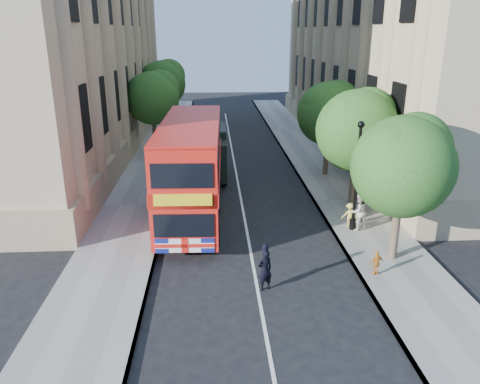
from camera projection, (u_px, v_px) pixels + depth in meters
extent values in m
plane|color=black|center=(260.00, 304.00, 16.27)|extent=(120.00, 120.00, 0.00)
cube|color=gray|center=(345.00, 201.00, 26.01)|extent=(3.50, 80.00, 0.12)
cube|color=gray|center=(136.00, 205.00, 25.36)|extent=(3.50, 80.00, 0.12)
cube|color=tan|center=(405.00, 31.00, 36.78)|extent=(12.00, 38.00, 18.00)
cube|color=tan|center=(48.00, 31.00, 35.20)|extent=(12.00, 38.00, 18.00)
cylinder|color=#473828|center=(395.00, 228.00, 18.96)|extent=(0.32, 0.32, 2.86)
sphere|color=#194C19|center=(403.00, 167.00, 18.12)|extent=(4.00, 4.00, 4.00)
sphere|color=#194C19|center=(416.00, 148.00, 18.32)|extent=(2.80, 2.80, 2.80)
sphere|color=#194C19|center=(394.00, 156.00, 17.64)|extent=(2.60, 2.60, 2.60)
cylinder|color=#473828|center=(353.00, 182.00, 24.61)|extent=(0.32, 0.32, 2.99)
sphere|color=#194C19|center=(357.00, 131.00, 23.72)|extent=(4.20, 4.20, 4.20)
sphere|color=#194C19|center=(367.00, 116.00, 23.91)|extent=(2.94, 2.94, 2.94)
sphere|color=#194C19|center=(350.00, 121.00, 23.23)|extent=(2.73, 2.73, 2.73)
cylinder|color=#473828|center=(326.00, 154.00, 30.28)|extent=(0.32, 0.32, 2.90)
sphere|color=#194C19|center=(329.00, 114.00, 29.42)|extent=(4.00, 4.00, 4.00)
sphere|color=#194C19|center=(337.00, 102.00, 29.62)|extent=(2.80, 2.80, 2.80)
sphere|color=#194C19|center=(322.00, 106.00, 28.94)|extent=(2.60, 2.60, 2.60)
cylinder|color=#473828|center=(155.00, 134.00, 36.20)|extent=(0.32, 0.32, 2.99)
sphere|color=#194C19|center=(153.00, 98.00, 35.32)|extent=(4.00, 4.00, 4.00)
sphere|color=#194C19|center=(161.00, 88.00, 35.51)|extent=(2.80, 2.80, 2.80)
sphere|color=#194C19|center=(145.00, 91.00, 34.83)|extent=(2.60, 2.60, 2.60)
cylinder|color=#473828|center=(164.00, 115.00, 43.72)|extent=(0.32, 0.32, 3.17)
sphere|color=#194C19|center=(163.00, 84.00, 42.79)|extent=(4.20, 4.20, 4.20)
sphere|color=#194C19|center=(169.00, 75.00, 42.96)|extent=(2.94, 2.94, 2.94)
sphere|color=#194C19|center=(156.00, 78.00, 42.29)|extent=(2.73, 2.73, 2.73)
cylinder|color=black|center=(353.00, 224.00, 22.09)|extent=(0.30, 0.30, 0.50)
cylinder|color=black|center=(357.00, 179.00, 21.36)|extent=(0.14, 0.14, 5.00)
sphere|color=black|center=(361.00, 125.00, 20.55)|extent=(0.32, 0.32, 0.32)
cube|color=red|center=(192.00, 167.00, 23.16)|extent=(3.03, 10.44, 4.31)
cube|color=black|center=(192.00, 185.00, 23.47)|extent=(3.07, 9.79, 0.98)
cube|color=black|center=(191.00, 145.00, 22.80)|extent=(3.07, 9.79, 0.98)
cube|color=yellow|center=(183.00, 200.00, 18.22)|extent=(2.29, 0.15, 0.49)
cylinder|color=black|center=(159.00, 236.00, 20.35)|extent=(0.34, 1.10, 1.09)
cylinder|color=black|center=(216.00, 236.00, 20.42)|extent=(0.34, 1.10, 1.09)
cylinder|color=black|center=(176.00, 186.00, 27.06)|extent=(0.34, 1.10, 1.09)
cylinder|color=black|center=(218.00, 185.00, 27.13)|extent=(0.34, 1.10, 1.09)
cube|color=black|center=(208.00, 161.00, 28.47)|extent=(2.28, 2.06, 2.36)
cube|color=black|center=(208.00, 161.00, 27.48)|extent=(2.03, 0.13, 0.79)
cube|color=black|center=(209.00, 148.00, 30.74)|extent=(2.30, 3.63, 2.81)
cube|color=black|center=(209.00, 170.00, 30.54)|extent=(2.10, 5.43, 0.28)
cylinder|color=black|center=(192.00, 179.00, 28.67)|extent=(0.26, 0.90, 0.90)
cylinder|color=black|center=(225.00, 178.00, 28.76)|extent=(0.26, 0.90, 0.90)
cylinder|color=black|center=(195.00, 163.00, 32.18)|extent=(0.26, 0.90, 0.90)
cylinder|color=black|center=(224.00, 162.00, 32.27)|extent=(0.26, 0.90, 0.90)
imported|color=black|center=(265.00, 270.00, 16.97)|extent=(0.68, 0.58, 1.59)
imported|color=beige|center=(358.00, 211.00, 21.88)|extent=(1.07, 0.96, 1.79)
imported|color=orange|center=(377.00, 263.00, 17.89)|extent=(0.61, 0.35, 0.97)
imported|color=#DCC54B|center=(350.00, 215.00, 22.34)|extent=(0.79, 0.49, 1.17)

